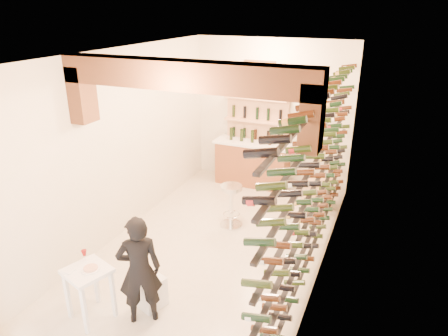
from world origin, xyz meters
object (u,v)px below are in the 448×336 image
object	(u,v)px
back_counter	(252,162)
wine_rack	(313,174)
chrome_barstool	(231,203)
tasting_table	(88,278)
white_stool	(150,291)
person	(139,270)
crate_lower	(316,201)

from	to	relation	value
back_counter	wine_rack	bearing A→B (deg)	-55.34
back_counter	chrome_barstool	bearing A→B (deg)	-81.88
tasting_table	white_stool	bearing A→B (deg)	59.79
wine_rack	chrome_barstool	distance (m)	2.01
white_stool	chrome_barstool	world-z (taller)	chrome_barstool
back_counter	chrome_barstool	xyz separation A→B (m)	(0.28, -1.96, -0.06)
person	crate_lower	bearing A→B (deg)	-145.30
tasting_table	white_stool	xyz separation A→B (m)	(0.58, 0.50, -0.39)
wine_rack	back_counter	xyz separation A→B (m)	(-1.83, 2.65, -1.02)
crate_lower	tasting_table	bearing A→B (deg)	-116.16
chrome_barstool	tasting_table	bearing A→B (deg)	-104.94
white_stool	wine_rack	bearing A→B (deg)	44.84
tasting_table	person	xyz separation A→B (m)	(0.63, 0.23, 0.15)
back_counter	person	bearing A→B (deg)	-88.41
wine_rack	person	size ratio (longest dim) A/B	3.80
person	chrome_barstool	xyz separation A→B (m)	(0.15, 2.70, -0.28)
tasting_table	person	bearing A→B (deg)	39.02
person	tasting_table	bearing A→B (deg)	-15.62
back_counter	white_stool	distance (m)	4.40
wine_rack	tasting_table	world-z (taller)	wine_rack
white_stool	person	distance (m)	0.60
chrome_barstool	person	bearing A→B (deg)	-93.18
back_counter	chrome_barstool	world-z (taller)	back_counter
back_counter	person	distance (m)	4.67
person	crate_lower	distance (m)	4.33
white_stool	person	size ratio (longest dim) A/B	0.28
tasting_table	person	distance (m)	0.69
back_counter	crate_lower	world-z (taller)	back_counter
back_counter	tasting_table	xyz separation A→B (m)	(-0.50, -4.89, 0.07)
tasting_table	crate_lower	size ratio (longest dim) A/B	1.67
white_stool	crate_lower	size ratio (longest dim) A/B	0.80
person	crate_lower	size ratio (longest dim) A/B	2.80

